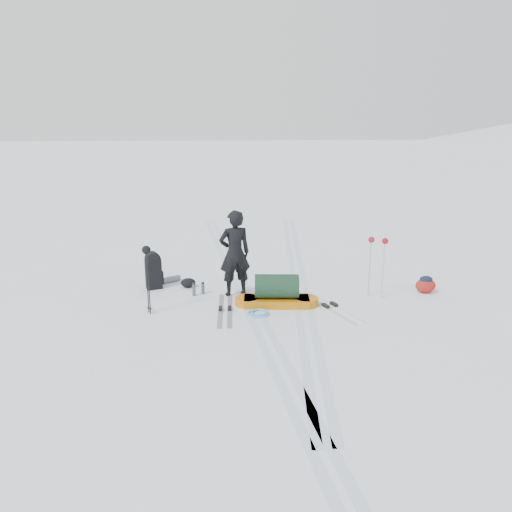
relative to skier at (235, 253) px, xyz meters
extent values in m
plane|color=white|center=(0.25, -0.46, -0.92)|extent=(200.00, 200.00, 0.00)
cube|color=silver|center=(0.13, -0.46, -0.92)|extent=(1.40, 17.97, 0.01)
cube|color=silver|center=(0.37, -0.46, -0.92)|extent=(1.40, 17.97, 0.01)
cube|color=silver|center=(1.53, 1.54, -0.92)|extent=(2.09, 13.88, 0.01)
cube|color=silver|center=(1.77, 1.54, -0.92)|extent=(2.09, 13.88, 0.01)
imported|color=black|center=(0.00, 0.00, 0.00)|extent=(0.74, 0.56, 1.84)
cube|color=#BF6D0B|center=(0.79, -0.73, -0.84)|extent=(1.37, 0.70, 0.16)
cylinder|color=orange|center=(1.39, -0.80, -0.84)|extent=(0.54, 0.54, 0.16)
cylinder|color=orange|center=(0.19, -0.65, -0.84)|extent=(0.54, 0.54, 0.16)
cylinder|color=black|center=(0.79, -0.73, -0.52)|extent=(0.93, 0.58, 0.48)
cube|color=black|center=(-1.77, 0.62, -0.59)|extent=(0.39, 0.33, 0.66)
cylinder|color=black|center=(-1.77, 0.62, -0.24)|extent=(0.38, 0.32, 0.32)
cube|color=black|center=(-1.61, 0.70, -0.69)|extent=(0.13, 0.19, 0.28)
cylinder|color=slate|center=(-1.45, 1.03, -0.85)|extent=(0.51, 0.40, 0.14)
cylinder|color=black|center=(-1.75, -0.84, -0.30)|extent=(0.02, 0.02, 1.25)
cylinder|color=black|center=(-1.71, -0.92, -0.30)|extent=(0.02, 0.02, 1.25)
torus|color=black|center=(-1.75, -0.84, -0.82)|extent=(0.10, 0.10, 0.01)
torus|color=black|center=(-1.71, -0.92, -0.82)|extent=(0.10, 0.10, 0.01)
sphere|color=black|center=(-1.72, -0.89, 0.35)|extent=(0.17, 0.17, 0.17)
cylinder|color=#AAACB1|center=(2.83, -0.36, -0.32)|extent=(0.03, 0.03, 1.21)
cylinder|color=silver|center=(3.07, -0.51, -0.32)|extent=(0.03, 0.03, 1.21)
torus|color=#B0B2B8|center=(2.83, -0.36, -0.83)|extent=(0.11, 0.11, 0.01)
torus|color=#AFB1B6|center=(3.07, -0.51, -0.83)|extent=(0.11, 0.11, 0.01)
sphere|color=maroon|center=(2.83, -0.36, 0.31)|extent=(0.13, 0.13, 0.13)
sphere|color=maroon|center=(3.07, -0.51, 0.31)|extent=(0.13, 0.13, 0.13)
cube|color=#9A9CA2|center=(-0.17, -0.90, -0.91)|extent=(0.20, 1.81, 0.02)
cube|color=#93969B|center=(-0.35, -0.89, -0.91)|extent=(0.20, 1.81, 0.02)
cube|color=black|center=(-0.17, -0.90, -0.88)|extent=(0.08, 0.19, 0.05)
cube|color=black|center=(-0.35, -0.89, -0.88)|extent=(0.08, 0.19, 0.05)
cube|color=silver|center=(1.74, -0.98, -0.91)|extent=(0.76, 1.93, 0.02)
cube|color=silver|center=(1.93, -0.92, -0.91)|extent=(0.76, 1.93, 0.02)
cube|color=black|center=(1.74, -0.98, -0.88)|extent=(0.14, 0.22, 0.06)
cube|color=black|center=(1.93, -0.92, -0.88)|extent=(0.14, 0.22, 0.06)
torus|color=#63B0F0|center=(0.36, -1.19, -0.90)|extent=(0.53, 0.53, 0.04)
torus|color=#5EA9E6|center=(0.39, -1.16, -0.89)|extent=(0.41, 0.41, 0.04)
ellipsoid|color=maroon|center=(4.13, -0.31, -0.76)|extent=(0.52, 0.45, 0.32)
ellipsoid|color=black|center=(4.13, -0.31, -0.62)|extent=(0.33, 0.30, 0.15)
cylinder|color=#54575B|center=(-0.88, 0.04, -0.80)|extent=(0.09, 0.09, 0.25)
cylinder|color=#54555B|center=(-0.69, 0.14, -0.81)|extent=(0.09, 0.09, 0.23)
cylinder|color=black|center=(-0.88, 0.04, -0.65)|extent=(0.08, 0.08, 0.03)
cylinder|color=black|center=(-0.69, 0.14, -0.67)|extent=(0.08, 0.08, 0.03)
ellipsoid|color=black|center=(-1.01, 0.63, -0.82)|extent=(0.34, 0.26, 0.21)
camera|label=1|loc=(-0.67, -10.14, 2.65)|focal=35.00mm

